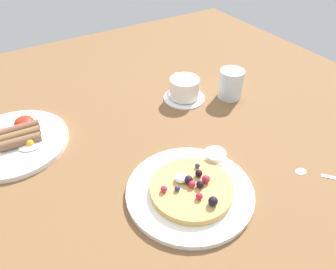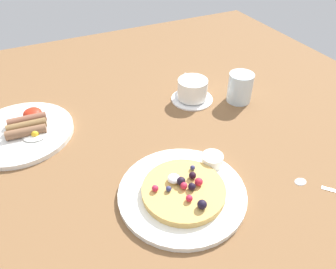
% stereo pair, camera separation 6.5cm
% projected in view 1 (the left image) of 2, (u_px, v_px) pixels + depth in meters
% --- Properties ---
extents(ground_plane, '(1.61, 1.56, 0.03)m').
position_uv_depth(ground_plane, '(150.00, 152.00, 0.83)').
color(ground_plane, brown).
extents(pancake_plate, '(0.27, 0.27, 0.01)m').
position_uv_depth(pancake_plate, '(190.00, 191.00, 0.69)').
color(pancake_plate, white).
rests_on(pancake_plate, ground_plane).
extents(pancake_with_berries, '(0.18, 0.18, 0.03)m').
position_uv_depth(pancake_with_berries, '(191.00, 189.00, 0.68)').
color(pancake_with_berries, tan).
rests_on(pancake_with_berries, pancake_plate).
extents(syrup_ramekin, '(0.05, 0.05, 0.03)m').
position_uv_depth(syrup_ramekin, '(215.00, 156.00, 0.75)').
color(syrup_ramekin, white).
rests_on(syrup_ramekin, pancake_plate).
extents(breakfast_plate, '(0.27, 0.27, 0.01)m').
position_uv_depth(breakfast_plate, '(14.00, 143.00, 0.82)').
color(breakfast_plate, white).
rests_on(breakfast_plate, ground_plane).
extents(fried_breakfast, '(0.11, 0.14, 0.03)m').
position_uv_depth(fried_breakfast, '(22.00, 133.00, 0.82)').
color(fried_breakfast, brown).
rests_on(fried_breakfast, breakfast_plate).
extents(coffee_saucer, '(0.13, 0.13, 0.01)m').
position_uv_depth(coffee_saucer, '(184.00, 97.00, 0.99)').
color(coffee_saucer, white).
rests_on(coffee_saucer, ground_plane).
extents(coffee_cup, '(0.09, 0.12, 0.06)m').
position_uv_depth(coffee_cup, '(184.00, 87.00, 0.97)').
color(coffee_cup, white).
rests_on(coffee_cup, coffee_saucer).
extents(teaspoon, '(0.11, 0.11, 0.01)m').
position_uv_depth(teaspoon, '(316.00, 174.00, 0.74)').
color(teaspoon, silver).
rests_on(teaspoon, ground_plane).
extents(water_glass, '(0.07, 0.07, 0.09)m').
position_uv_depth(water_glass, '(231.00, 84.00, 0.98)').
color(water_glass, silver).
rests_on(water_glass, ground_plane).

